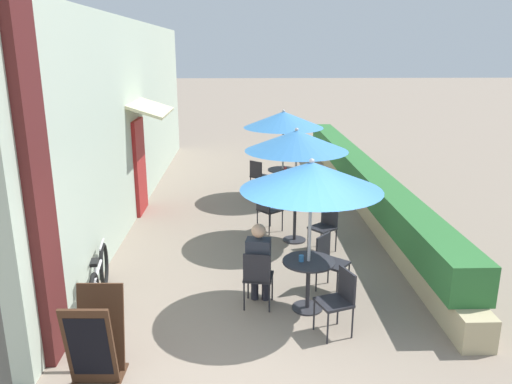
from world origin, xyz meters
The scene contains 22 objects.
ground_plane centered at (0.00, 0.00, 0.00)m, with size 120.00×120.00×0.00m, color gray.
cafe_facade_wall centered at (-2.54, 6.72, 2.09)m, with size 0.98×13.71×4.20m.
planter_hedge centered at (2.75, 6.75, 0.54)m, with size 0.60×12.71×1.01m.
patio_table_near centered at (0.81, 1.60, 0.52)m, with size 0.73×0.73×0.74m.
patio_umbrella_near centered at (0.81, 1.60, 1.96)m, with size 1.91×1.91×2.20m.
cafe_chair_near_left centered at (0.10, 1.65, 0.52)m, with size 0.46×0.46×0.87m.
seated_patron_near_left centered at (0.12, 1.76, 0.69)m, with size 0.38×0.45×1.25m.
cafe_chair_near_right centered at (1.12, 0.96, 0.52)m, with size 0.51×0.51×0.87m.
cafe_chair_near_back centered at (1.20, 2.19, 0.52)m, with size 0.56×0.56×0.87m.
coffee_cup_near centered at (0.70, 1.59, 0.79)m, with size 0.07×0.07×0.09m.
patio_table_mid centered at (0.90, 4.25, 0.52)m, with size 0.73×0.73×0.74m.
patio_umbrella_mid centered at (0.90, 4.25, 1.96)m, with size 1.91×1.91×2.20m.
cafe_chair_mid_left centered at (1.40, 3.75, 0.52)m, with size 0.56×0.56×0.87m.
cafe_chair_mid_right centered at (0.39, 4.74, 0.52)m, with size 0.56×0.56×0.87m.
coffee_cup_mid centered at (0.85, 4.16, 0.79)m, with size 0.07×0.07×0.09m.
patio_table_far centered at (0.89, 7.08, 0.52)m, with size 0.73×0.73×0.74m.
patio_umbrella_far centered at (0.89, 7.08, 1.96)m, with size 1.91×1.91×2.20m.
cafe_chair_far_left centered at (1.47, 6.66, 0.52)m, with size 0.56×0.56×0.87m.
cafe_chair_far_right centered at (0.32, 7.49, 0.52)m, with size 0.56×0.56×0.87m.
coffee_cup_far centered at (0.95, 6.96, 0.79)m, with size 0.07×0.07×0.09m.
bicycle_leaning centered at (-2.20, 1.90, 0.36)m, with size 0.31×1.77×0.78m.
menu_board centered at (-1.75, 0.12, 0.51)m, with size 0.56×0.65×1.03m.
Camera 1 is at (-0.12, -4.78, 3.58)m, focal length 35.00 mm.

